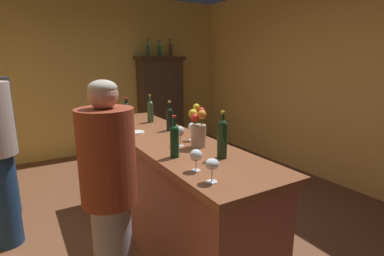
% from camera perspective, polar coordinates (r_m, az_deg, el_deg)
% --- Properties ---
extents(floor, '(7.85, 7.85, 0.00)m').
position_cam_1_polar(floor, '(3.07, -9.21, -20.51)').
color(floor, brown).
rests_on(floor, ground).
extents(wall_back, '(5.71, 0.12, 2.80)m').
position_cam_1_polar(wall_back, '(5.56, -21.83, 9.18)').
color(wall_back, tan).
rests_on(wall_back, ground).
extents(wall_right, '(0.12, 6.16, 2.80)m').
position_cam_1_polar(wall_right, '(4.46, 26.77, 7.98)').
color(wall_right, tan).
rests_on(wall_right, ground).
extents(bar_counter, '(0.66, 2.51, 1.02)m').
position_cam_1_polar(bar_counter, '(2.80, -4.79, -11.82)').
color(bar_counter, brown).
rests_on(bar_counter, ground).
extents(display_cabinet, '(0.89, 0.42, 1.74)m').
position_cam_1_polar(display_cabinet, '(5.75, -6.07, 5.21)').
color(display_cabinet, '#3C2A20').
rests_on(display_cabinet, ground).
extents(wine_bottle_rose, '(0.07, 0.07, 0.28)m').
position_cam_1_polar(wine_bottle_rose, '(3.24, -12.48, 3.06)').
color(wine_bottle_rose, black).
rests_on(wine_bottle_rose, bar_counter).
extents(wine_bottle_chardonnay, '(0.07, 0.07, 0.30)m').
position_cam_1_polar(wine_bottle_chardonnay, '(3.25, -8.04, 3.36)').
color(wine_bottle_chardonnay, '#2E4729').
rests_on(wine_bottle_chardonnay, bar_counter).
extents(wine_bottle_pinot, '(0.06, 0.06, 0.30)m').
position_cam_1_polar(wine_bottle_pinot, '(2.07, -3.39, -2.18)').
color(wine_bottle_pinot, '#12381E').
rests_on(wine_bottle_pinot, bar_counter).
extents(wine_bottle_malbec, '(0.07, 0.07, 0.33)m').
position_cam_1_polar(wine_bottle_malbec, '(2.05, 5.86, -1.74)').
color(wine_bottle_malbec, '#1D3619').
rests_on(wine_bottle_malbec, bar_counter).
extents(wine_bottle_riesling, '(0.06, 0.06, 0.29)m').
position_cam_1_polar(wine_bottle_riesling, '(2.86, -4.35, 1.95)').
color(wine_bottle_riesling, black).
rests_on(wine_bottle_riesling, bar_counter).
extents(wine_glass_front, '(0.07, 0.07, 0.16)m').
position_cam_1_polar(wine_glass_front, '(2.33, -2.31, -0.79)').
color(wine_glass_front, white).
rests_on(wine_glass_front, bar_counter).
extents(wine_glass_mid, '(0.08, 0.08, 0.14)m').
position_cam_1_polar(wine_glass_mid, '(1.66, 3.89, -7.13)').
color(wine_glass_mid, white).
rests_on(wine_glass_mid, bar_counter).
extents(wine_glass_rear, '(0.07, 0.07, 0.15)m').
position_cam_1_polar(wine_glass_rear, '(2.49, 0.02, 0.08)').
color(wine_glass_rear, white).
rests_on(wine_glass_rear, bar_counter).
extents(wine_glass_spare, '(0.08, 0.08, 0.14)m').
position_cam_1_polar(wine_glass_spare, '(1.82, 0.78, -5.44)').
color(wine_glass_spare, white).
rests_on(wine_glass_spare, bar_counter).
extents(flower_arrangement, '(0.14, 0.14, 0.34)m').
position_cam_1_polar(flower_arrangement, '(2.30, 1.17, -0.15)').
color(flower_arrangement, tan).
rests_on(flower_arrangement, bar_counter).
extents(cheese_plate, '(0.14, 0.14, 0.01)m').
position_cam_1_polar(cheese_plate, '(2.82, -10.60, -0.81)').
color(cheese_plate, white).
rests_on(cheese_plate, bar_counter).
extents(display_bottle_left, '(0.07, 0.07, 0.31)m').
position_cam_1_polar(display_bottle_left, '(5.61, -8.45, 14.80)').
color(display_bottle_left, '#2D4930').
rests_on(display_bottle_left, display_cabinet).
extents(display_bottle_midleft, '(0.07, 0.07, 0.30)m').
position_cam_1_polar(display_bottle_midleft, '(5.71, -6.23, 14.85)').
color(display_bottle_midleft, '#284D2A').
rests_on(display_bottle_midleft, display_cabinet).
extents(display_bottle_center, '(0.08, 0.08, 0.32)m').
position_cam_1_polar(display_bottle_center, '(5.81, -4.14, 15.04)').
color(display_bottle_center, '#4E2F18').
rests_on(display_bottle_center, display_cabinet).
extents(patron_in_navy, '(0.34, 0.34, 1.58)m').
position_cam_1_polar(patron_in_navy, '(1.96, -15.57, -12.34)').
color(patron_in_navy, gray).
rests_on(patron_in_navy, ground).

